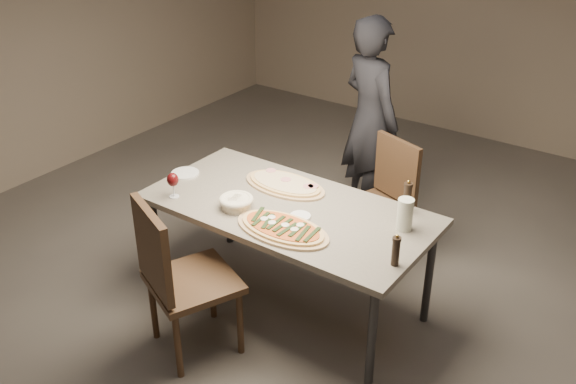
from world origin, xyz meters
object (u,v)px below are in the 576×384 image
Objects in this scene: ham_pizza at (285,184)px; diner at (370,119)px; bread_basket at (236,202)px; pepper_mill_left at (407,197)px; chair_near at (176,273)px; chair_far at (384,195)px; zucchini_pizza at (282,228)px; carafe at (405,214)px; dining_table at (288,214)px.

diner reaches higher than ham_pizza.
pepper_mill_left reaches higher than bread_basket.
chair_near reaches higher than pepper_mill_left.
pepper_mill_left is (0.80, 0.16, 0.08)m from ham_pizza.
chair_near is 1.11× the size of chair_far.
zucchini_pizza is 0.66m from chair_near.
pepper_mill_left is 0.13× the size of diner.
carafe is 0.92m from chair_far.
pepper_mill_left is at bearing 30.53° from dining_table.
bread_basket is (-0.25, -0.20, 0.10)m from dining_table.
dining_table is at bearing 103.12° from zucchini_pizza.
dining_table is 1.77× the size of chair_near.
chair_far is (0.48, 1.62, -0.06)m from chair_near.
carafe is at bearing 143.72° from chair_far.
zucchini_pizza is at bearing -60.91° from dining_table.
bread_basket is 0.21× the size of chair_near.
zucchini_pizza reaches higher than ham_pizza.
carafe is at bearing 151.09° from diner.
bread_basket is (-0.07, -0.41, 0.03)m from ham_pizza.
bread_basket is 1.00× the size of pepper_mill_left.
dining_table is at bearing 94.78° from chair_near.
diner is at bearing 71.09° from ham_pizza.
carafe is 1.35m from chair_near.
chair_far is at bearing 66.79° from bread_basket.
ham_pizza is 2.77× the size of pepper_mill_left.
ham_pizza is at bearing 108.75° from chair_near.
chair_near reaches higher than ham_pizza.
chair_near is 0.62× the size of diner.
pepper_mill_left is 0.23× the size of chair_far.
dining_table is at bearing 39.64° from bread_basket.
zucchini_pizza is at bearing 105.42° from chair_far.
pepper_mill_left is 1.44m from chair_near.
pepper_mill_left reaches higher than zucchini_pizza.
ham_pizza is at bearing -168.50° from pepper_mill_left.
diner is at bearing 126.43° from carafe.
carafe is at bearing 21.52° from bread_basket.
pepper_mill_left is at bearing -9.09° from ham_pizza.
dining_table is 0.30m from zucchini_pizza.
bread_basket is at bearing 86.18° from chair_far.
zucchini_pizza is 0.66× the size of chair_far.
diner reaches higher than zucchini_pizza.
zucchini_pizza is at bearing -127.79° from pepper_mill_left.
dining_table is 0.93m from chair_far.
carafe is at bearing -67.33° from pepper_mill_left.
ham_pizza is at bearing 116.35° from diner.
pepper_mill_left is at bearing 153.27° from diner.
carafe is (0.08, -0.20, -0.00)m from pepper_mill_left.
zucchini_pizza is 2.85× the size of bread_basket.
chair_far is 0.75m from diner.
diner is at bearing 128.60° from pepper_mill_left.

